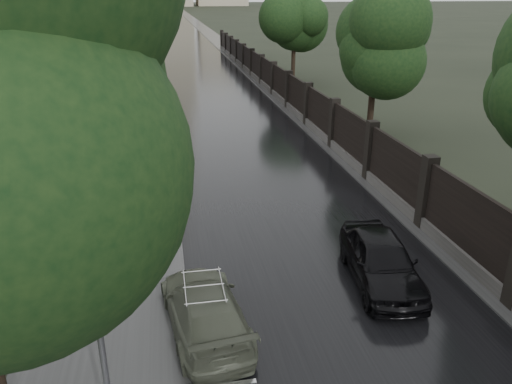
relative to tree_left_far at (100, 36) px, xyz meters
name	(u,v)px	position (x,y,z in m)	size (l,w,h in m)	color
road	(170,14)	(8.00, 160.00, -5.23)	(8.00, 420.00, 0.02)	black
sidewalk_left	(153,14)	(2.00, 160.00, -5.16)	(4.00, 420.00, 0.16)	#2D2D2D
verge_right	(185,14)	(13.50, 160.00, -5.20)	(3.00, 420.00, 0.08)	#2D2D2D
fence_right	(282,89)	(12.60, 2.01, -4.23)	(0.45, 75.72, 2.70)	#383533
tree_left_far	(100,36)	(0.00, 0.00, 0.00)	(4.25, 4.25, 7.39)	black
tree_right_b	(376,49)	(15.50, -8.00, -0.29)	(4.08, 4.08, 7.01)	black
tree_right_c	(294,27)	(15.50, 10.00, -0.29)	(4.08, 4.08, 7.01)	black
lamp_post	(104,364)	(2.60, -28.50, -2.57)	(0.25, 0.12, 5.11)	#59595E
traffic_light	(162,92)	(3.70, -5.01, -2.84)	(0.16, 0.32, 4.00)	#59595E
volga_sedan	(205,309)	(4.40, -24.47, -4.61)	(1.77, 4.35, 1.26)	#4E5342
car_right_near	(381,260)	(9.60, -23.13, -4.51)	(1.72, 4.28, 1.46)	black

